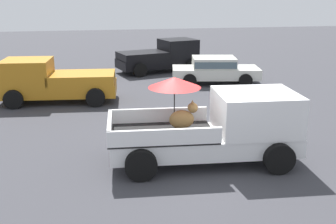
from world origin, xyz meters
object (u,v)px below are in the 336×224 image
object	(u,v)px
pickup_truck_main	(220,126)
pickup_truck_red	(53,81)
parked_sedan_far	(215,69)
pickup_truck_far	(163,56)

from	to	relation	value
pickup_truck_main	pickup_truck_red	size ratio (longest dim) A/B	1.04
pickup_truck_red	parked_sedan_far	size ratio (longest dim) A/B	1.09
pickup_truck_main	parked_sedan_far	world-z (taller)	pickup_truck_main
pickup_truck_red	pickup_truck_far	size ratio (longest dim) A/B	0.97
pickup_truck_far	parked_sedan_far	xyz separation A→B (m)	(1.98, -3.69, -0.13)
pickup_truck_far	pickup_truck_main	bearing A→B (deg)	-108.47
pickup_truck_far	parked_sedan_far	size ratio (longest dim) A/B	1.12
pickup_truck_far	parked_sedan_far	world-z (taller)	pickup_truck_far
pickup_truck_red	pickup_truck_main	bearing A→B (deg)	129.91
parked_sedan_far	pickup_truck_red	bearing A→B (deg)	-154.20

